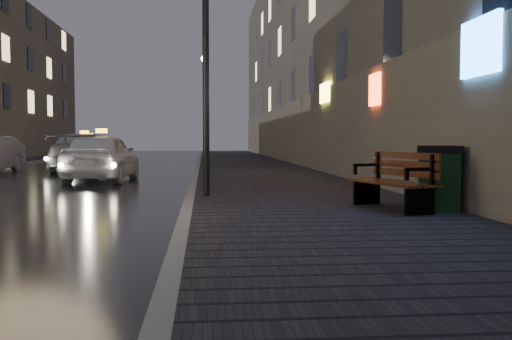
{
  "coord_description": "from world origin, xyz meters",
  "views": [
    {
      "loc": [
        1.81,
        -6.1,
        1.36
      ],
      "look_at": [
        2.66,
        3.21,
        0.85
      ],
      "focal_mm": 40.0,
      "sensor_mm": 36.0,
      "label": 1
    }
  ],
  "objects": [
    {
      "name": "building_near",
      "position": [
        7.1,
        25.0,
        6.5
      ],
      "size": [
        1.8,
        50.0,
        13.0
      ],
      "primitive_type": "cube",
      "color": "#605B54",
      "rests_on": "ground"
    },
    {
      "name": "ground",
      "position": [
        0.0,
        0.0,
        0.0
      ],
      "size": [
        120.0,
        120.0,
        0.0
      ],
      "primitive_type": "plane",
      "color": "black",
      "rests_on": "ground"
    },
    {
      "name": "curb_far",
      "position": [
        -7.4,
        21.0,
        0.07
      ],
      "size": [
        0.2,
        58.0,
        0.15
      ],
      "primitive_type": "cube",
      "color": "slate",
      "rests_on": "ground"
    },
    {
      "name": "lamp_near",
      "position": [
        1.85,
        6.0,
        3.49
      ],
      "size": [
        0.36,
        0.36,
        5.28
      ],
      "color": "black",
      "rests_on": "sidewalk"
    },
    {
      "name": "lamp_far",
      "position": [
        1.85,
        22.0,
        3.49
      ],
      "size": [
        0.36,
        0.36,
        5.28
      ],
      "color": "black",
      "rests_on": "sidewalk"
    },
    {
      "name": "bench",
      "position": [
        5.09,
        3.44,
        0.64
      ],
      "size": [
        1.13,
        2.04,
        0.99
      ],
      "rotation": [
        0.0,
        0.0,
        0.26
      ],
      "color": "black",
      "rests_on": "sidewalk"
    },
    {
      "name": "taxi_near",
      "position": [
        -1.46,
        12.52,
        0.78
      ],
      "size": [
        2.04,
        4.63,
        1.55
      ],
      "primitive_type": "imported",
      "rotation": [
        0.0,
        0.0,
        3.09
      ],
      "color": "white",
      "rests_on": "ground"
    },
    {
      "name": "trash_bin",
      "position": [
        5.8,
        3.29,
        0.71
      ],
      "size": [
        0.92,
        0.92,
        1.1
      ],
      "rotation": [
        0.0,
        0.0,
        -0.35
      ],
      "color": "black",
      "rests_on": "sidewalk"
    },
    {
      "name": "taxi_mid",
      "position": [
        -3.2,
        18.41,
        0.79
      ],
      "size": [
        2.27,
        5.44,
        1.57
      ],
      "primitive_type": "imported",
      "rotation": [
        0.0,
        0.0,
        3.15
      ],
      "color": "#BBBCC2",
      "rests_on": "ground"
    },
    {
      "name": "building_far_c",
      "position": [
        -13.5,
        39.0,
        5.5
      ],
      "size": [
        6.0,
        22.0,
        11.0
      ],
      "primitive_type": "cube",
      "color": "#6B6051",
      "rests_on": "ground"
    },
    {
      "name": "sidewalk",
      "position": [
        3.9,
        21.0,
        0.07
      ],
      "size": [
        4.6,
        58.0,
        0.15
      ],
      "primitive_type": "cube",
      "color": "black",
      "rests_on": "ground"
    },
    {
      "name": "taxi_far",
      "position": [
        -5.41,
        30.9,
        0.79
      ],
      "size": [
        3.0,
        5.84,
        1.58
      ],
      "primitive_type": "imported",
      "rotation": [
        0.0,
        0.0,
        -0.07
      ],
      "color": "#BCBCC3",
      "rests_on": "ground"
    },
    {
      "name": "curb",
      "position": [
        1.5,
        21.0,
        0.07
      ],
      "size": [
        0.2,
        58.0,
        0.15
      ],
      "primitive_type": "cube",
      "color": "slate",
      "rests_on": "ground"
    }
  ]
}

